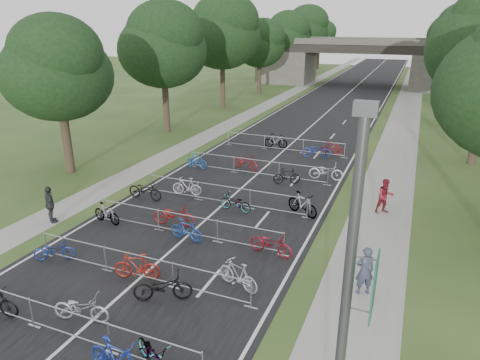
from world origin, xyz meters
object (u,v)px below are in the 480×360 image
object	(u,v)px
overpass_bridge	(359,62)
pedestrian_c	(50,205)
pedestrian_a	(365,271)
pedestrian_b	(385,196)
lamppost	(345,327)

from	to	relation	value
overpass_bridge	pedestrian_c	xyz separation A→B (m)	(-6.85, -55.26, -2.60)
pedestrian_a	pedestrian_c	size ratio (longest dim) A/B	1.00
overpass_bridge	pedestrian_c	bearing A→B (deg)	-97.06
overpass_bridge	pedestrian_a	world-z (taller)	overpass_bridge
pedestrian_b	pedestrian_c	bearing A→B (deg)	176.44
pedestrian_a	pedestrian_c	bearing A→B (deg)	-28.14
overpass_bridge	lamppost	size ratio (longest dim) A/B	3.78
overpass_bridge	pedestrian_b	world-z (taller)	overpass_bridge
lamppost	pedestrian_b	world-z (taller)	lamppost
pedestrian_c	overpass_bridge	bearing A→B (deg)	-67.02
pedestrian_b	lamppost	bearing A→B (deg)	-119.06
overpass_bridge	pedestrian_c	distance (m)	55.74
pedestrian_a	pedestrian_b	xyz separation A→B (m)	(0.06, 7.61, -0.02)
pedestrian_a	lamppost	bearing A→B (deg)	64.81
lamppost	pedestrian_a	distance (m)	8.25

